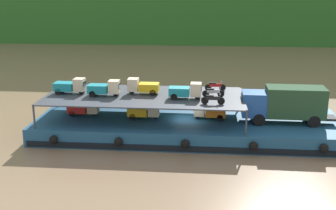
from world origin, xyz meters
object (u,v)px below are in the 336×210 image
object	(u,v)px
mini_truck_upper_mid	(105,88)
mini_truck_upper_fore	(143,86)
mini_truck_lower_aft	(144,111)
mini_truck_lower_mid	(209,111)
motorcycle_upper_port	(213,99)
motorcycle_upper_centre	(213,92)
mini_truck_lower_stern	(84,108)
motorcycle_upper_stbd	(215,86)
cargo_barge	(188,127)
mini_truck_upper_stern	(70,86)
covered_lorry	(286,103)
mini_truck_upper_bow	(186,91)

from	to	relation	value
mini_truck_upper_mid	mini_truck_upper_fore	xyz separation A→B (m)	(3.17, 0.95, 0.00)
mini_truck_upper_mid	mini_truck_upper_fore	distance (m)	3.31
mini_truck_lower_aft	mini_truck_lower_mid	size ratio (longest dim) A/B	0.99
motorcycle_upper_port	motorcycle_upper_centre	world-z (taller)	same
mini_truck_lower_stern	mini_truck_lower_mid	bearing A→B (deg)	-0.21
mini_truck_lower_mid	motorcycle_upper_stbd	xyz separation A→B (m)	(0.48, 2.17, 1.74)
cargo_barge	mini_truck_lower_aft	world-z (taller)	mini_truck_lower_aft
cargo_barge	mini_truck_upper_stern	distance (m)	10.95
cargo_barge	mini_truck_lower_aft	xyz separation A→B (m)	(-3.80, -0.23, 1.44)
covered_lorry	mini_truck_lower_stern	world-z (taller)	covered_lorry
motorcycle_upper_stbd	mini_truck_upper_mid	bearing A→B (deg)	-163.90
mini_truck_upper_fore	motorcycle_upper_port	distance (m)	6.73
cargo_barge	motorcycle_upper_stbd	world-z (taller)	motorcycle_upper_stbd
motorcycle_upper_centre	mini_truck_lower_aft	bearing A→B (deg)	-177.44
covered_lorry	mini_truck_lower_aft	distance (m)	12.03
mini_truck_lower_mid	mini_truck_upper_stern	size ratio (longest dim) A/B	1.00
covered_lorry	mini_truck_upper_stern	xyz separation A→B (m)	(-18.58, 0.49, 1.00)
covered_lorry	mini_truck_upper_fore	size ratio (longest dim) A/B	2.86
mini_truck_lower_aft	mini_truck_upper_stern	bearing A→B (deg)	176.42
cargo_barge	mini_truck_upper_stern	bearing A→B (deg)	179.02
mini_truck_upper_bow	motorcycle_upper_stbd	world-z (taller)	mini_truck_upper_bow
mini_truck_lower_stern	mini_truck_lower_aft	xyz separation A→B (m)	(5.48, -0.46, 0.00)
mini_truck_upper_fore	mini_truck_lower_stern	bearing A→B (deg)	-176.41
mini_truck_upper_mid	mini_truck_upper_fore	bearing A→B (deg)	16.64
mini_truck_lower_stern	mini_truck_lower_aft	distance (m)	5.50
mini_truck_lower_stern	mini_truck_upper_fore	xyz separation A→B (m)	(5.26, 0.33, 2.00)
mini_truck_upper_mid	motorcycle_upper_port	distance (m)	9.47
covered_lorry	mini_truck_upper_fore	bearing A→B (deg)	175.93
motorcycle_upper_stbd	mini_truck_upper_bow	bearing A→B (deg)	-128.85
mini_truck_lower_stern	motorcycle_upper_centre	world-z (taller)	motorcycle_upper_centre
mini_truck_lower_mid	motorcycle_upper_centre	world-z (taller)	motorcycle_upper_centre
mini_truck_upper_bow	mini_truck_upper_stern	bearing A→B (deg)	174.94
mini_truck_upper_stern	motorcycle_upper_centre	world-z (taller)	mini_truck_upper_stern
motorcycle_upper_stbd	mini_truck_upper_fore	bearing A→B (deg)	-164.18
mini_truck_lower_mid	mini_truck_upper_stern	world-z (taller)	mini_truck_upper_stern
mini_truck_upper_bow	mini_truck_lower_stern	bearing A→B (deg)	174.04
mini_truck_lower_stern	mini_truck_upper_mid	distance (m)	2.95
mini_truck_lower_aft	mini_truck_upper_fore	world-z (taller)	mini_truck_upper_fore
cargo_barge	mini_truck_upper_stern	size ratio (longest dim) A/B	9.46
motorcycle_upper_port	motorcycle_upper_centre	distance (m)	2.32
covered_lorry	mini_truck_upper_stern	distance (m)	18.61
mini_truck_lower_stern	motorcycle_upper_port	world-z (taller)	motorcycle_upper_port
mini_truck_lower_stern	mini_truck_upper_fore	size ratio (longest dim) A/B	1.00
mini_truck_lower_stern	mini_truck_upper_fore	distance (m)	5.63
mini_truck_upper_stern	mini_truck_upper_bow	size ratio (longest dim) A/B	1.01
cargo_barge	mini_truck_upper_mid	size ratio (longest dim) A/B	9.55
mini_truck_upper_fore	mini_truck_upper_bow	size ratio (longest dim) A/B	1.00
motorcycle_upper_centre	mini_truck_upper_mid	bearing A→B (deg)	-177.39
mini_truck_upper_stern	motorcycle_upper_stbd	size ratio (longest dim) A/B	1.47
mini_truck_lower_mid	mini_truck_upper_fore	world-z (taller)	mini_truck_upper_fore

